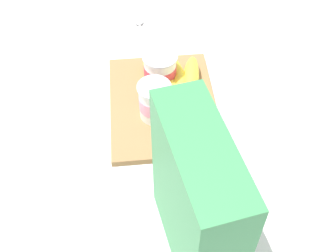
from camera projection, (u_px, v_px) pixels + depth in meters
The scene contains 7 objects.
ground_plane at pixel (163, 107), 0.91m from camera, with size 2.40×2.40×0.00m, color silver.
cutting_board at pixel (163, 104), 0.90m from camera, with size 0.29×0.22×0.01m, color olive.
cereal_box at pixel (196, 202), 0.60m from camera, with size 0.21×0.07×0.27m, color #38844C.
yogurt_cup_front at pixel (155, 101), 0.84m from camera, with size 0.07×0.07×0.08m.
yogurt_cup_back at pixel (161, 71), 0.90m from camera, with size 0.07×0.07×0.08m.
banana_bunch at pixel (177, 81), 0.91m from camera, with size 0.18×0.14×0.04m.
spoon at pixel (141, 27), 1.08m from camera, with size 0.13×0.04×0.01m.
Camera 1 is at (-0.62, 0.05, 0.66)m, focal length 45.58 mm.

